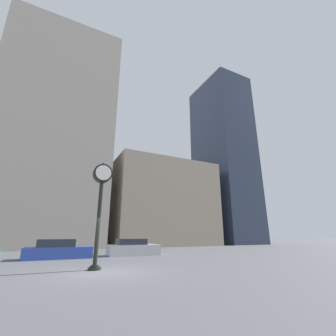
{
  "coord_description": "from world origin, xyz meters",
  "views": [
    {
      "loc": [
        -2.42,
        -11.35,
        1.66
      ],
      "look_at": [
        8.76,
        10.8,
        9.06
      ],
      "focal_mm": 24.0,
      "sensor_mm": 36.0,
      "label": 1
    }
  ],
  "objects": [
    {
      "name": "car_blue",
      "position": [
        -1.75,
        7.84,
        0.57
      ],
      "size": [
        4.57,
        1.92,
        1.36
      ],
      "rotation": [
        0.0,
        0.0,
        -0.0
      ],
      "color": "#28429E",
      "rests_on": "ground_plane"
    },
    {
      "name": "car_silver",
      "position": [
        4.03,
        8.08,
        0.57
      ],
      "size": [
        4.34,
        2.1,
        1.33
      ],
      "rotation": [
        0.0,
        0.0,
        -0.04
      ],
      "color": "#BCBCC1",
      "rests_on": "ground_plane"
    },
    {
      "name": "ground_plane",
      "position": [
        0.0,
        0.0,
        0.0
      ],
      "size": [
        200.0,
        200.0,
        0.0
      ],
      "primitive_type": "plane",
      "color": "#515156"
    },
    {
      "name": "building_glass_modern",
      "position": [
        28.66,
        24.0,
        17.48
      ],
      "size": [
        8.41,
        12.0,
        34.96
      ],
      "color": "#2D384C",
      "rests_on": "ground_plane"
    },
    {
      "name": "building_storefront_row",
      "position": [
        13.91,
        24.0,
        6.73
      ],
      "size": [
        16.82,
        12.0,
        13.46
      ],
      "color": "gray",
      "rests_on": "ground_plane"
    },
    {
      "name": "building_tall_tower",
      "position": [
        -3.54,
        24.0,
        16.17
      ],
      "size": [
        15.06,
        12.0,
        32.33
      ],
      "color": "#ADA393",
      "rests_on": "ground_plane"
    },
    {
      "name": "street_clock",
      "position": [
        -0.26,
        0.98,
        3.82
      ],
      "size": [
        1.01,
        0.64,
        5.53
      ],
      "color": "black",
      "rests_on": "ground_plane"
    }
  ]
}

